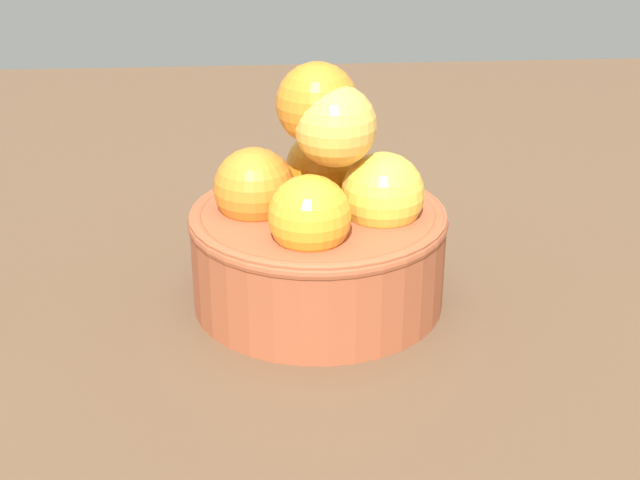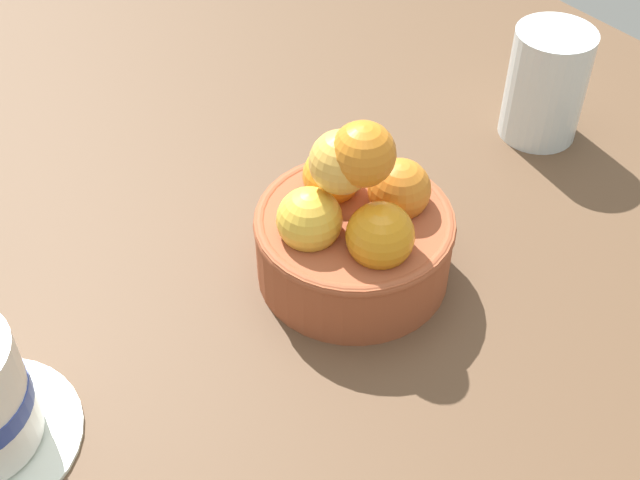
% 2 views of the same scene
% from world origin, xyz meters
% --- Properties ---
extents(ground_plane, '(1.13, 0.89, 0.03)m').
position_xyz_m(ground_plane, '(0.00, 0.00, -0.02)').
color(ground_plane, brown).
extents(terracotta_bowl, '(0.14, 0.14, 0.14)m').
position_xyz_m(terracotta_bowl, '(0.00, -0.00, 0.05)').
color(terracotta_bowl, '#9E4C2D').
rests_on(terracotta_bowl, ground_plane).
extents(water_glass, '(0.07, 0.07, 0.10)m').
position_xyz_m(water_glass, '(-0.04, 0.24, 0.05)').
color(water_glass, silver).
rests_on(water_glass, ground_plane).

